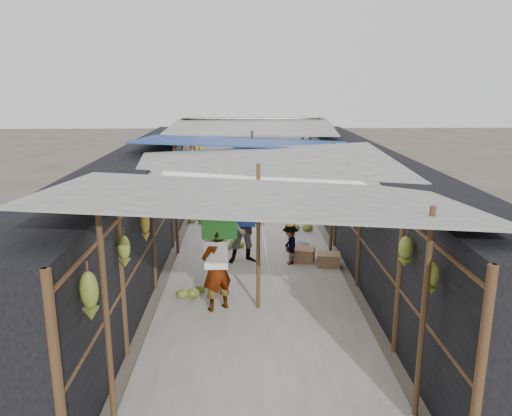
{
  "coord_description": "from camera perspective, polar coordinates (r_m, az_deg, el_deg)",
  "views": [
    {
      "loc": [
        -0.25,
        -5.17,
        3.89
      ],
      "look_at": [
        0.02,
        5.37,
        1.25
      ],
      "focal_mm": 35.0,
      "sensor_mm": 36.0,
      "label": 1
    }
  ],
  "objects": [
    {
      "name": "black_basin",
      "position": [
        11.97,
        4.79,
        -4.54
      ],
      "size": [
        0.56,
        0.56,
        0.17
      ],
      "primitive_type": "cylinder",
      "color": "black",
      "rests_on": "ground"
    },
    {
      "name": "stall_left",
      "position": [
        12.24,
        -12.98,
        0.75
      ],
      "size": [
        1.4,
        15.0,
        2.3
      ],
      "primitive_type": "cube",
      "color": "black",
      "rests_on": "ground"
    },
    {
      "name": "floor_bananas",
      "position": [
        14.05,
        -1.81,
        -1.36
      ],
      "size": [
        3.68,
        8.1,
        0.36
      ],
      "color": "olive",
      "rests_on": "ground"
    },
    {
      "name": "crate_back",
      "position": [
        15.68,
        -1.83,
        0.14
      ],
      "size": [
        0.45,
        0.4,
        0.25
      ],
      "primitive_type": "cube",
      "rotation": [
        0.0,
        0.0,
        0.21
      ],
      "color": "#8C6647",
      "rests_on": "ground"
    },
    {
      "name": "vendor_seated",
      "position": [
        10.98,
        3.89,
        -4.21
      ],
      "size": [
        0.42,
        0.63,
        0.91
      ],
      "primitive_type": "imported",
      "rotation": [
        0.0,
        0.0,
        -1.42
      ],
      "color": "#544E48",
      "rests_on": "ground"
    },
    {
      "name": "vendor_elderly",
      "position": [
        8.72,
        -4.53,
        -6.96
      ],
      "size": [
        0.67,
        0.62,
        1.54
      ],
      "primitive_type": "imported",
      "rotation": [
        0.0,
        0.0,
        3.72
      ],
      "color": "white",
      "rests_on": "ground"
    },
    {
      "name": "crate_mid",
      "position": [
        11.04,
        8.3,
        -5.92
      ],
      "size": [
        0.54,
        0.46,
        0.3
      ],
      "primitive_type": "cube",
      "rotation": [
        0.0,
        0.0,
        -0.14
      ],
      "color": "#8C6647",
      "rests_on": "ground"
    },
    {
      "name": "hanging_bananas",
      "position": [
        12.03,
        -1.12,
        3.3
      ],
      "size": [
        3.96,
        14.02,
        0.78
      ],
      "color": "olive",
      "rests_on": "ground"
    },
    {
      "name": "stall_right",
      "position": [
        12.35,
        12.4,
        0.89
      ],
      "size": [
        1.4,
        15.0,
        2.3
      ],
      "primitive_type": "cube",
      "color": "black",
      "rests_on": "ground"
    },
    {
      "name": "aisle_slab",
      "position": [
        12.3,
        -0.23,
        -4.34
      ],
      "size": [
        3.6,
        16.0,
        0.02
      ],
      "primitive_type": "cube",
      "color": "#9E998E",
      "rests_on": "ground"
    },
    {
      "name": "shopper_blue",
      "position": [
        10.97,
        -1.13,
        -2.19
      ],
      "size": [
        0.88,
        0.73,
        1.64
      ],
      "primitive_type": "imported",
      "rotation": [
        0.0,
        0.0,
        0.15
      ],
      "color": "navy",
      "rests_on": "ground"
    },
    {
      "name": "market_canopy",
      "position": [
        12.11,
        -0.14,
        7.02
      ],
      "size": [
        5.62,
        15.2,
        2.77
      ],
      "color": "brown",
      "rests_on": "ground"
    },
    {
      "name": "crate_near",
      "position": [
        11.26,
        5.28,
        -5.36
      ],
      "size": [
        0.62,
        0.54,
        0.32
      ],
      "primitive_type": "cube",
      "rotation": [
        0.0,
        0.0,
        -0.24
      ],
      "color": "#8C6647",
      "rests_on": "ground"
    }
  ]
}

